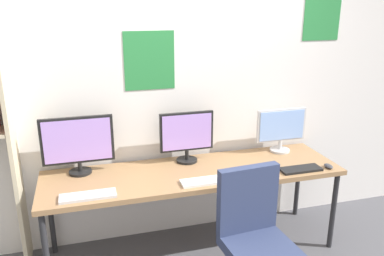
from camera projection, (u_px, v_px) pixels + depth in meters
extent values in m
cube|color=silver|center=(180.00, 92.00, 3.41)|extent=(4.81, 0.10, 2.60)
cube|color=#287F3D|center=(149.00, 61.00, 3.20)|extent=(0.41, 0.01, 0.48)
cube|color=#287F3D|center=(322.00, 17.00, 3.51)|extent=(0.36, 0.01, 0.40)
cube|color=#936D47|center=(194.00, 173.00, 3.20)|extent=(2.41, 0.68, 0.04)
cylinder|color=#262628|center=(333.00, 211.00, 3.35)|extent=(0.04, 0.04, 0.70)
cylinder|color=#262628|center=(51.00, 216.00, 3.27)|extent=(0.04, 0.04, 0.70)
cylinder|color=#262628|center=(298.00, 182.00, 3.88)|extent=(0.04, 0.04, 0.70)
cube|color=beige|center=(13.00, 144.00, 2.96)|extent=(0.03, 0.28, 2.06)
cube|color=navy|center=(259.00, 249.00, 2.63)|extent=(0.47, 0.47, 0.08)
cube|color=navy|center=(248.00, 199.00, 2.72)|extent=(0.44, 0.10, 0.48)
cylinder|color=black|center=(80.00, 172.00, 3.15)|extent=(0.18, 0.18, 0.02)
cylinder|color=black|center=(80.00, 167.00, 3.14)|extent=(0.03, 0.03, 0.07)
cube|color=black|center=(77.00, 140.00, 3.07)|extent=(0.56, 0.03, 0.38)
cube|color=#B28CE5|center=(78.00, 141.00, 3.06)|extent=(0.51, 0.01, 0.34)
cylinder|color=black|center=(187.00, 160.00, 3.38)|extent=(0.18, 0.18, 0.02)
cylinder|color=black|center=(187.00, 155.00, 3.37)|extent=(0.03, 0.03, 0.08)
cube|color=black|center=(187.00, 131.00, 3.31)|extent=(0.46, 0.03, 0.33)
cube|color=#B28CE5|center=(187.00, 132.00, 3.29)|extent=(0.42, 0.01, 0.30)
cylinder|color=silver|center=(280.00, 150.00, 3.61)|extent=(0.18, 0.18, 0.02)
cylinder|color=silver|center=(280.00, 145.00, 3.60)|extent=(0.03, 0.03, 0.08)
cube|color=silver|center=(281.00, 125.00, 3.55)|extent=(0.47, 0.03, 0.30)
cube|color=#8CB2F2|center=(282.00, 125.00, 3.53)|extent=(0.43, 0.01, 0.27)
cube|color=silver|center=(88.00, 196.00, 2.76)|extent=(0.39, 0.13, 0.02)
cube|color=silver|center=(202.00, 182.00, 2.98)|extent=(0.33, 0.13, 0.02)
cube|color=black|center=(301.00, 169.00, 3.20)|extent=(0.34, 0.13, 0.02)
ellipsoid|color=#38383D|center=(328.00, 166.00, 3.24)|extent=(0.06, 0.10, 0.03)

